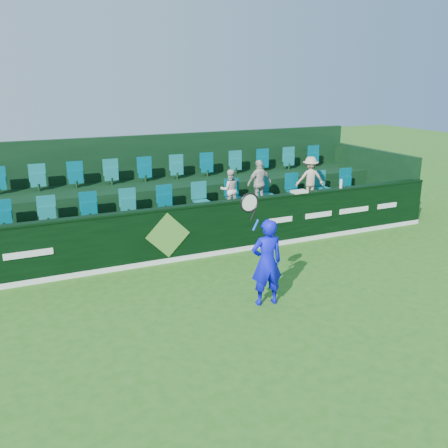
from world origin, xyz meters
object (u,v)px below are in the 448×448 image
towel (299,192)px  drinks_bottle (341,184)px  spectator_left (230,190)px  spectator_right (310,178)px  tennis_player (266,262)px  spectator_middle (259,183)px

towel → drinks_bottle: bearing=0.0°
spectator_left → spectator_right: (2.61, 0.00, 0.09)m
towel → spectator_right: bearing=45.4°
tennis_player → spectator_right: size_ratio=1.85×
spectator_middle → spectator_left: bearing=-4.1°
spectator_middle → drinks_bottle: bearing=145.9°
tennis_player → drinks_bottle: size_ratio=9.60×
tennis_player → spectator_middle: bearing=63.0°
spectator_right → tennis_player: bearing=65.1°
spectator_left → towel: 1.88m
spectator_middle → towel: size_ratio=3.20×
towel → drinks_bottle: (1.35, 0.00, 0.09)m
tennis_player → drinks_bottle: bearing=36.8°
spectator_middle → towel: (0.59, -1.12, -0.07)m
spectator_left → drinks_bottle: (2.86, -1.12, 0.12)m
drinks_bottle → tennis_player: bearing=-143.2°
tennis_player → spectator_right: bearing=47.5°
tennis_player → spectator_middle: size_ratio=1.83×
tennis_player → towel: (2.71, 3.04, 0.50)m
towel → drinks_bottle: drinks_bottle is taller
spectator_right → spectator_middle: bearing=17.6°
towel → spectator_left: bearing=143.4°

